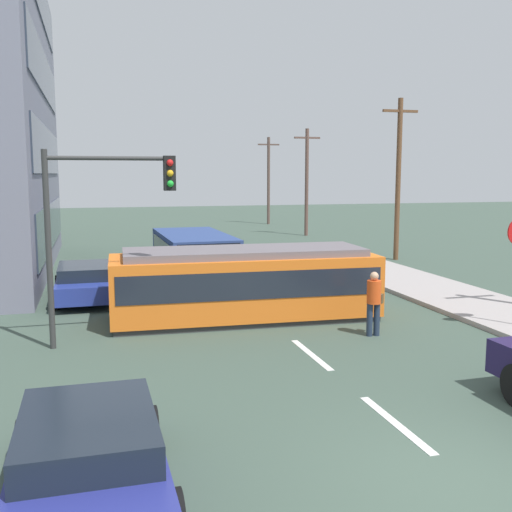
{
  "coord_description": "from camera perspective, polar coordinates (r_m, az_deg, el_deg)",
  "views": [
    {
      "loc": [
        -4.78,
        -6.58,
        4.14
      ],
      "look_at": [
        -0.48,
        9.06,
        1.91
      ],
      "focal_mm": 42.02,
      "sensor_mm": 36.0,
      "label": 1
    }
  ],
  "objects": [
    {
      "name": "traffic_light_mast",
      "position": [
        14.7,
        -14.42,
        4.42
      ],
      "size": [
        3.07,
        0.33,
        4.71
      ],
      "color": "#333333",
      "rests_on": "ground"
    },
    {
      "name": "utility_pole_distant",
      "position": [
        49.69,
        1.2,
        7.36
      ],
      "size": [
        1.8,
        0.24,
        7.11
      ],
      "color": "brown",
      "rests_on": "ground"
    },
    {
      "name": "lane_stripe_4",
      "position": [
        29.02,
        -5.73,
        -0.41
      ],
      "size": [
        0.16,
        2.4,
        0.01
      ],
      "primitive_type": "cube",
      "color": "silver",
      "rests_on": "ground"
    },
    {
      "name": "lane_stripe_3",
      "position": [
        23.2,
        -3.24,
        -2.46
      ],
      "size": [
        0.16,
        2.4,
        0.01
      ],
      "primitive_type": "cube",
      "color": "silver",
      "rests_on": "ground"
    },
    {
      "name": "city_bus",
      "position": [
        23.73,
        -5.93,
        0.28
      ],
      "size": [
        2.65,
        5.85,
        1.81
      ],
      "color": "navy",
      "rests_on": "ground"
    },
    {
      "name": "utility_pole_far",
      "position": [
        40.5,
        4.85,
        7.22
      ],
      "size": [
        1.8,
        0.24,
        7.11
      ],
      "color": "brown",
      "rests_on": "ground"
    },
    {
      "name": "pedestrian_crossing",
      "position": [
        15.65,
        11.16,
        -4.11
      ],
      "size": [
        0.51,
        0.36,
        1.67
      ],
      "color": "#222E43",
      "rests_on": "ground"
    },
    {
      "name": "parked_sedan_mid",
      "position": [
        20.59,
        -15.94,
        -2.31
      ],
      "size": [
        2.05,
        4.45,
        1.19
      ],
      "color": "navy",
      "rests_on": "ground"
    },
    {
      "name": "streetcar_tram",
      "position": [
        17.12,
        -1.11,
        -2.55
      ],
      "size": [
        7.61,
        2.84,
        2.05
      ],
      "color": "orange",
      "rests_on": "ground"
    },
    {
      "name": "utility_pole_mid",
      "position": [
        29.63,
        13.39,
        7.38
      ],
      "size": [
        1.8,
        0.24,
        7.68
      ],
      "color": "brown",
      "rests_on": "ground"
    },
    {
      "name": "parked_sedan_near",
      "position": [
        8.27,
        -15.64,
        -17.66
      ],
      "size": [
        2.03,
        4.19,
        1.19
      ],
      "color": "navy",
      "rests_on": "ground"
    },
    {
      "name": "lane_stripe_2",
      "position": [
        14.08,
        5.26,
        -9.3
      ],
      "size": [
        0.16,
        2.4,
        0.01
      ],
      "primitive_type": "cube",
      "color": "silver",
      "rests_on": "ground"
    },
    {
      "name": "ground_plane",
      "position": [
        17.74,
        0.7,
        -5.68
      ],
      "size": [
        120.0,
        120.0,
        0.0
      ],
      "primitive_type": "plane",
      "color": "#3C4F43"
    },
    {
      "name": "lane_stripe_1",
      "position": [
        10.65,
        13.13,
        -15.24
      ],
      "size": [
        0.16,
        2.4,
        0.01
      ],
      "primitive_type": "cube",
      "color": "silver",
      "rests_on": "ground"
    }
  ]
}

